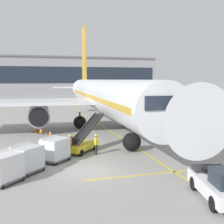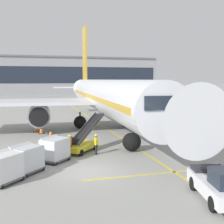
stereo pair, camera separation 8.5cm
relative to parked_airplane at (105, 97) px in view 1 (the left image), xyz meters
The scene contains 16 objects.
ground_plane 17.46m from the parked_airplane, 108.36° to the right, with size 600.00×600.00×0.00m, color gray.
parked_airplane is the anchor object (origin of this frame).
belt_loader 11.96m from the parked_airplane, 114.38° to the right, with size 4.41×4.80×3.08m.
baggage_cart_lead 15.27m from the parked_airplane, 119.30° to the right, with size 2.54×2.55×1.91m.
baggage_cart_second 18.15m from the parked_airplane, 121.62° to the right, with size 2.54×2.55×1.91m.
baggage_cart_third 20.21m from the parked_airplane, 122.31° to the right, with size 2.54×2.55×1.91m.
pushback_tug 22.86m from the parked_airplane, 89.06° to the right, with size 2.97×4.74×1.83m.
ground_crew_by_loader 14.22m from the parked_airplane, 118.92° to the right, with size 0.53×0.38×1.74m.
ground_crew_by_carts 12.87m from the parked_airplane, 107.85° to the right, with size 0.36×0.54×1.74m.
ground_crew_marshaller 13.42m from the parked_airplane, 117.16° to the right, with size 0.26×0.57×1.74m.
safety_cone_engine_keepout 8.47m from the parked_airplane, 156.26° to the right, with size 0.58×0.58×0.66m.
safety_cone_wingtip 8.70m from the parked_airplane, behind, with size 0.69×0.69×0.78m.
safety_cone_nose_mark 9.22m from the parked_airplane, behind, with size 0.64×0.64×0.72m.
apron_guidance_line_lead_in 4.15m from the parked_airplane, 72.60° to the right, with size 0.20×110.00×0.01m.
apron_guidance_line_stop_bar 18.28m from the parked_airplane, 90.13° to the right, with size 12.00×0.20×0.01m.
terminal_building 99.07m from the parked_airplane, 93.79° to the left, with size 108.83×17.08×16.21m.
Camera 1 is at (-3.67, -18.83, 6.21)m, focal length 46.54 mm.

